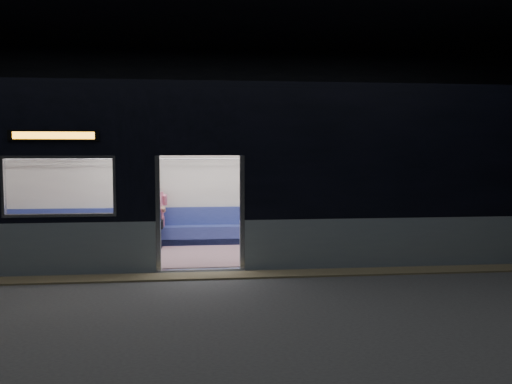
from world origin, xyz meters
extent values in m
cube|color=#47494C|center=(0.00, 0.00, -0.01)|extent=(24.00, 14.00, 0.01)
cube|color=black|center=(0.00, 6.98, 2.50)|extent=(24.00, 0.04, 5.00)
cube|color=black|center=(0.00, -6.98, 2.50)|extent=(24.00, 0.04, 5.00)
cube|color=#8C7F59|center=(0.00, 0.55, 0.01)|extent=(22.80, 0.50, 0.03)
cube|color=#8A9BA5|center=(4.85, 1.06, 0.45)|extent=(8.30, 0.12, 0.90)
cube|color=black|center=(4.85, 1.06, 2.05)|extent=(8.30, 0.12, 2.30)
cube|color=black|center=(0.00, 1.06, 2.62)|extent=(1.40, 0.12, 1.15)
cube|color=#B7BABC|center=(-0.74, 1.06, 1.02)|extent=(0.08, 0.14, 2.05)
cube|color=#B7BABC|center=(0.74, 1.06, 1.02)|extent=(0.08, 0.14, 2.05)
cube|color=black|center=(-2.45, 0.98, 2.39)|extent=(1.50, 0.04, 0.18)
cube|color=orange|center=(-2.45, 0.97, 2.39)|extent=(1.34, 0.03, 0.12)
cube|color=beige|center=(0.00, 3.94, 1.60)|extent=(18.00, 0.12, 3.20)
cube|color=black|center=(0.00, 2.50, 3.28)|extent=(18.00, 3.00, 0.15)
cube|color=gray|center=(0.00, 2.50, 0.02)|extent=(17.76, 2.76, 0.04)
cube|color=beige|center=(0.00, 2.50, 2.35)|extent=(17.76, 2.76, 0.10)
cube|color=navy|center=(0.00, 3.62, 0.24)|extent=(11.00, 0.48, 0.41)
cube|color=navy|center=(0.00, 3.81, 0.65)|extent=(11.00, 0.10, 0.40)
cube|color=#6E5058|center=(-3.30, 1.41, 0.24)|extent=(4.40, 0.48, 0.41)
cube|color=#6E5058|center=(3.30, 1.41, 0.24)|extent=(4.40, 0.48, 0.41)
cylinder|color=silver|center=(-0.95, 1.37, 1.17)|extent=(0.04, 0.04, 2.26)
cylinder|color=silver|center=(-0.95, 3.63, 1.17)|extent=(0.04, 0.04, 2.26)
cylinder|color=silver|center=(0.95, 1.37, 1.17)|extent=(0.04, 0.04, 2.26)
cylinder|color=silver|center=(0.95, 3.63, 1.17)|extent=(0.04, 0.04, 2.26)
cylinder|color=silver|center=(0.00, 3.58, 1.95)|extent=(11.00, 0.03, 0.03)
cube|color=black|center=(-1.11, 3.38, 0.54)|extent=(0.18, 0.51, 0.17)
cube|color=black|center=(-0.88, 3.38, 0.54)|extent=(0.18, 0.51, 0.17)
cylinder|color=black|center=(-1.11, 3.15, 0.26)|extent=(0.12, 0.12, 0.43)
cylinder|color=black|center=(-0.88, 3.15, 0.26)|extent=(0.12, 0.12, 0.43)
cube|color=#C56583|center=(-0.99, 3.59, 0.56)|extent=(0.43, 0.24, 0.22)
cylinder|color=#C56583|center=(-0.99, 3.62, 0.93)|extent=(0.41, 0.41, 0.56)
sphere|color=tan|center=(-0.99, 3.60, 1.33)|extent=(0.23, 0.23, 0.23)
sphere|color=black|center=(-0.99, 3.64, 1.38)|extent=(0.24, 0.24, 0.24)
cube|color=black|center=(-0.99, 3.30, 0.70)|extent=(0.39, 0.35, 0.16)
cube|color=white|center=(3.52, 3.85, 1.49)|extent=(1.04, 0.03, 0.68)
camera|label=1|loc=(-0.09, -8.52, 2.14)|focal=38.00mm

